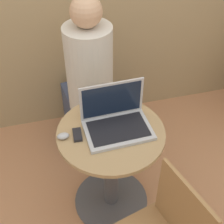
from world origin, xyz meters
The scene contains 6 objects.
ground_plane centered at (0.00, 0.00, 0.00)m, with size 12.00×12.00×0.00m, color tan.
round_table centered at (0.00, 0.00, 0.42)m, with size 0.62×0.62×0.70m.
laptop centered at (0.04, 0.03, 0.75)m, with size 0.38×0.27×0.25m.
cell_phone centered at (-0.19, 0.01, 0.71)m, with size 0.06×0.10×0.02m.
computer_mouse centered at (-0.27, 0.02, 0.72)m, with size 0.07×0.05×0.03m.
person_seated centered at (-0.01, 0.61, 0.54)m, with size 0.36×0.52×1.28m.
Camera 1 is at (-0.32, -1.22, 1.96)m, focal length 50.00 mm.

